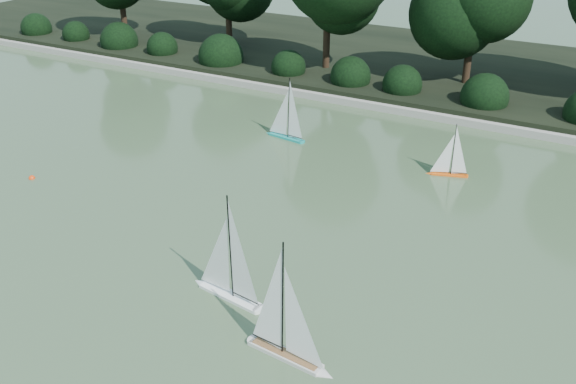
{
  "coord_description": "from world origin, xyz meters",
  "views": [
    {
      "loc": [
        5.03,
        -5.84,
        5.52
      ],
      "look_at": [
        0.39,
        2.51,
        0.7
      ],
      "focal_mm": 40.0,
      "sensor_mm": 36.0,
      "label": 1
    }
  ],
  "objects_px": {
    "sailboat_white_b": "(292,342)",
    "sailboat_teal": "(283,128)",
    "race_buoy": "(32,178)",
    "sailboat_orange": "(446,167)",
    "sailboat_white_a": "(225,279)"
  },
  "relations": [
    {
      "from": "sailboat_white_b",
      "to": "sailboat_teal",
      "type": "xyz_separation_m",
      "value": [
        -3.76,
        6.46,
        -0.03
      ]
    },
    {
      "from": "sailboat_white_b",
      "to": "sailboat_teal",
      "type": "relative_size",
      "value": 1.16
    },
    {
      "from": "sailboat_teal",
      "to": "race_buoy",
      "type": "bearing_deg",
      "value": -127.42
    },
    {
      "from": "sailboat_orange",
      "to": "race_buoy",
      "type": "xyz_separation_m",
      "value": [
        -7.18,
        -4.17,
        -0.18
      ]
    },
    {
      "from": "sailboat_white_b",
      "to": "sailboat_orange",
      "type": "height_order",
      "value": "sailboat_white_b"
    },
    {
      "from": "sailboat_white_a",
      "to": "sailboat_orange",
      "type": "xyz_separation_m",
      "value": [
        1.59,
        5.55,
        -0.1
      ]
    },
    {
      "from": "sailboat_white_a",
      "to": "race_buoy",
      "type": "xyz_separation_m",
      "value": [
        -5.59,
        1.38,
        -0.28
      ]
    },
    {
      "from": "sailboat_white_b",
      "to": "sailboat_orange",
      "type": "bearing_deg",
      "value": 89.15
    },
    {
      "from": "race_buoy",
      "to": "sailboat_white_b",
      "type": "bearing_deg",
      "value": -16.61
    },
    {
      "from": "sailboat_white_a",
      "to": "race_buoy",
      "type": "relative_size",
      "value": 13.9
    },
    {
      "from": "sailboat_white_a",
      "to": "sailboat_teal",
      "type": "xyz_separation_m",
      "value": [
        -2.26,
        5.72,
        -0.04
      ]
    },
    {
      "from": "sailboat_white_a",
      "to": "sailboat_white_b",
      "type": "distance_m",
      "value": 1.67
    },
    {
      "from": "sailboat_white_a",
      "to": "sailboat_teal",
      "type": "relative_size",
      "value": 1.18
    },
    {
      "from": "sailboat_white_a",
      "to": "sailboat_white_b",
      "type": "height_order",
      "value": "sailboat_white_a"
    },
    {
      "from": "sailboat_white_a",
      "to": "race_buoy",
      "type": "distance_m",
      "value": 5.76
    }
  ]
}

